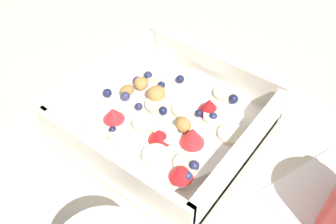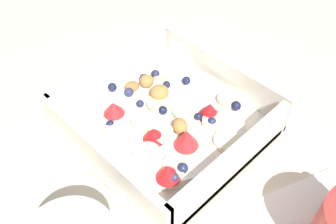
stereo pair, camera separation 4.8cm
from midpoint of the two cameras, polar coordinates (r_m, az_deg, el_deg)
name	(u,v)px [view 2 (the right image)]	position (r m, az deg, el deg)	size (l,w,h in m)	color
ground_plane	(160,125)	(0.50, 1.56, -2.20)	(2.40, 2.40, 0.00)	beige
fruit_bowl	(168,119)	(0.48, 2.80, -1.20)	(0.22, 0.22, 0.06)	white
spoon	(104,79)	(0.57, -7.26, 4.90)	(0.11, 0.16, 0.01)	silver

